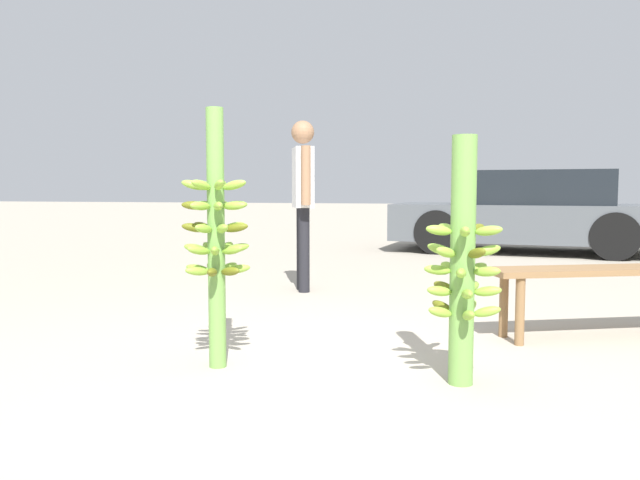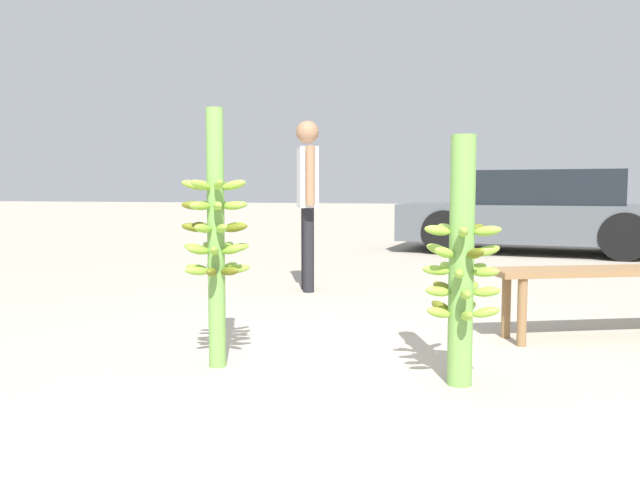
# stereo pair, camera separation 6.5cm
# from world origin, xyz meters

# --- Properties ---
(ground_plane) EXTENTS (80.00, 80.00, 0.00)m
(ground_plane) POSITION_xyz_m (0.00, 0.00, 0.00)
(ground_plane) COLOR #A89E8C
(banana_stalk_left) EXTENTS (0.38, 0.38, 1.44)m
(banana_stalk_left) POSITION_xyz_m (-0.68, 0.06, 0.75)
(banana_stalk_left) COLOR #6B9E47
(banana_stalk_left) RESTS_ON ground_plane
(banana_stalk_center) EXTENTS (0.40, 0.40, 1.27)m
(banana_stalk_center) POSITION_xyz_m (0.66, 0.08, 0.62)
(banana_stalk_center) COLOR #6B9E47
(banana_stalk_center) RESTS_ON ground_plane
(vendor_person) EXTENTS (0.31, 0.56, 1.66)m
(vendor_person) POSITION_xyz_m (-0.93, 2.72, 1.00)
(vendor_person) COLOR black
(vendor_person) RESTS_ON ground_plane
(market_bench) EXTENTS (1.55, 0.91, 0.48)m
(market_bench) POSITION_xyz_m (1.54, 1.35, 0.40)
(market_bench) COLOR olive
(market_bench) RESTS_ON ground_plane
(parked_car) EXTENTS (4.18, 2.21, 1.28)m
(parked_car) POSITION_xyz_m (1.48, 7.26, 0.63)
(parked_car) COLOR #4C5156
(parked_car) RESTS_ON ground_plane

